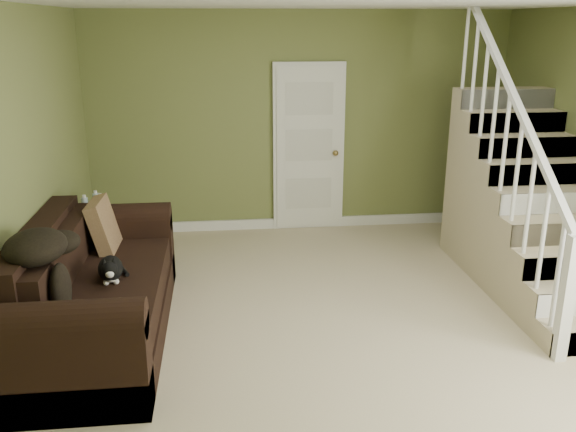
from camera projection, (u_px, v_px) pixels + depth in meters
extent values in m
cube|color=tan|center=(342.00, 331.00, 5.07)|extent=(5.00, 5.50, 0.01)
cube|color=white|center=(352.00, 0.00, 4.28)|extent=(5.00, 5.50, 0.01)
cube|color=olive|center=(300.00, 123.00, 7.28)|extent=(5.00, 0.04, 2.60)
cube|color=olive|center=(509.00, 377.00, 2.07)|extent=(5.00, 0.04, 2.60)
cube|color=olive|center=(8.00, 189.00, 4.41)|extent=(0.04, 5.50, 2.60)
cube|color=white|center=(300.00, 222.00, 7.63)|extent=(5.00, 0.04, 0.12)
cube|color=white|center=(34.00, 341.00, 4.79)|extent=(0.04, 5.50, 0.12)
cube|color=white|center=(309.00, 148.00, 7.35)|extent=(0.86, 0.05, 2.02)
cube|color=white|center=(309.00, 149.00, 7.33)|extent=(0.78, 0.04, 1.96)
sphere|color=olive|center=(336.00, 153.00, 7.34)|extent=(0.07, 0.07, 0.07)
cylinder|color=white|center=(558.00, 272.00, 4.60)|extent=(0.04, 0.04, 0.90)
cylinder|color=white|center=(543.00, 236.00, 4.79)|extent=(0.04, 0.04, 0.90)
cube|color=tan|center=(569.00, 283.00, 5.26)|extent=(1.00, 0.27, 0.60)
cylinder|color=white|center=(530.00, 202.00, 4.99)|extent=(0.04, 0.04, 0.90)
cube|color=tan|center=(554.00, 261.00, 5.49)|extent=(1.00, 0.27, 0.80)
cylinder|color=white|center=(517.00, 170.00, 5.18)|extent=(0.04, 0.04, 0.90)
cube|color=tan|center=(540.00, 240.00, 5.71)|extent=(1.00, 0.27, 1.00)
cylinder|color=white|center=(505.00, 141.00, 5.38)|extent=(0.04, 0.04, 0.90)
cube|color=tan|center=(528.00, 221.00, 5.94)|extent=(1.00, 0.27, 1.20)
cylinder|color=white|center=(494.00, 114.00, 5.57)|extent=(0.04, 0.04, 0.90)
cube|color=tan|center=(516.00, 204.00, 6.16)|extent=(1.00, 0.27, 1.40)
cylinder|color=white|center=(484.00, 89.00, 5.77)|extent=(0.04, 0.04, 0.90)
cube|color=tan|center=(505.00, 187.00, 6.39)|extent=(1.00, 0.27, 1.60)
cylinder|color=white|center=(475.00, 65.00, 5.96)|extent=(0.04, 0.04, 0.90)
cube|color=tan|center=(495.00, 172.00, 6.61)|extent=(1.00, 0.27, 1.80)
cylinder|color=white|center=(466.00, 43.00, 6.16)|extent=(0.04, 0.04, 0.90)
cube|color=white|center=(566.00, 299.00, 4.50)|extent=(0.09, 0.09, 1.00)
cube|color=white|center=(511.00, 90.00, 5.24)|extent=(0.06, 2.46, 1.84)
cube|color=black|center=(101.00, 321.00, 4.95)|extent=(1.04, 2.40, 0.27)
cube|color=black|center=(112.00, 292.00, 4.88)|extent=(0.79, 1.81, 0.24)
cube|color=black|center=(68.00, 370.00, 3.88)|extent=(1.04, 0.27, 0.68)
cube|color=black|center=(119.00, 251.00, 5.89)|extent=(1.04, 0.27, 0.68)
cylinder|color=black|center=(62.00, 322.00, 3.78)|extent=(1.04, 0.27, 0.27)
cylinder|color=black|center=(116.00, 218.00, 5.79)|extent=(1.04, 0.27, 0.27)
cube|color=black|center=(42.00, 270.00, 4.76)|extent=(0.22, 1.85, 0.69)
cube|color=black|center=(63.00, 258.00, 4.75)|extent=(0.15, 1.79, 0.38)
cube|color=black|center=(98.00, 242.00, 6.25)|extent=(0.59, 0.59, 0.59)
cylinder|color=silver|center=(85.00, 208.00, 6.07)|extent=(0.06, 0.06, 0.20)
cylinder|color=#2962A1|center=(85.00, 208.00, 6.07)|extent=(0.07, 0.07, 0.05)
cylinder|color=white|center=(84.00, 196.00, 6.03)|extent=(0.03, 0.03, 0.03)
cylinder|color=silver|center=(101.00, 206.00, 6.12)|extent=(0.06, 0.06, 0.20)
cylinder|color=#2962A1|center=(101.00, 206.00, 6.12)|extent=(0.07, 0.07, 0.05)
cylinder|color=white|center=(100.00, 195.00, 6.08)|extent=(0.03, 0.03, 0.03)
cylinder|color=silver|center=(96.00, 203.00, 6.22)|extent=(0.06, 0.06, 0.20)
cylinder|color=#2962A1|center=(96.00, 203.00, 6.22)|extent=(0.07, 0.07, 0.05)
cylinder|color=white|center=(95.00, 192.00, 6.19)|extent=(0.03, 0.03, 0.03)
ellipsoid|color=black|center=(110.00, 268.00, 4.79)|extent=(0.24, 0.36, 0.18)
ellipsoid|color=white|center=(109.00, 276.00, 4.73)|extent=(0.13, 0.15, 0.09)
sphere|color=black|center=(106.00, 269.00, 4.61)|extent=(0.14, 0.14, 0.12)
ellipsoid|color=white|center=(105.00, 275.00, 4.57)|extent=(0.07, 0.06, 0.06)
cone|color=black|center=(101.00, 261.00, 4.59)|extent=(0.05, 0.06, 0.05)
cone|color=black|center=(110.00, 261.00, 4.60)|extent=(0.05, 0.06, 0.05)
cylinder|color=black|center=(125.00, 270.00, 4.94)|extent=(0.13, 0.25, 0.03)
ellipsoid|color=yellow|center=(114.00, 304.00, 4.33)|extent=(0.13, 0.16, 0.05)
cube|color=#4B351E|center=(104.00, 226.00, 5.43)|extent=(0.24, 0.48, 0.49)
ellipsoid|color=black|center=(35.00, 247.00, 4.18)|extent=(0.56, 0.64, 0.22)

